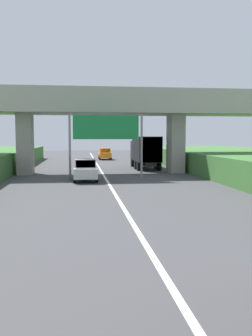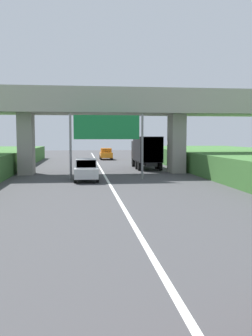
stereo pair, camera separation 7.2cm
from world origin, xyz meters
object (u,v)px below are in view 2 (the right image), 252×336
(car_silver, at_px, (86,170))
(car_orange, at_px, (106,154))
(truck_black, at_px, (146,151))
(overhead_highway_sign, at_px, (107,131))

(car_silver, bearing_deg, car_orange, 83.05)
(car_orange, bearing_deg, car_silver, -96.95)
(truck_black, distance_m, car_silver, 12.25)
(overhead_highway_sign, bearing_deg, truck_black, 63.20)
(overhead_highway_sign, height_order, truck_black, overhead_highway_sign)
(car_orange, bearing_deg, truck_black, -78.96)
(overhead_highway_sign, height_order, car_orange, overhead_highway_sign)
(truck_black, distance_m, car_orange, 16.91)
(truck_black, bearing_deg, overhead_highway_sign, -116.80)
(car_orange, bearing_deg, overhead_highway_sign, -93.54)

